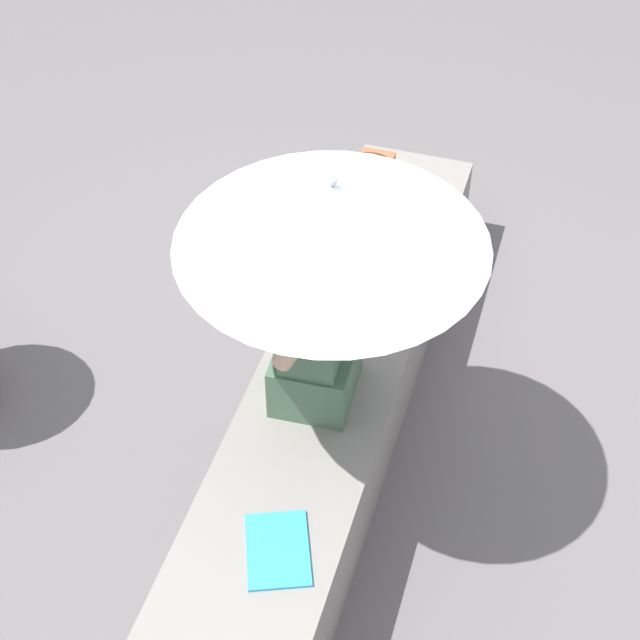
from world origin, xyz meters
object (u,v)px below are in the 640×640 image
(handbag_black, at_px, (369,197))
(magazine, at_px, (278,550))
(parasol, at_px, (332,215))
(person_seated, at_px, (316,315))

(handbag_black, relative_size, magazine, 1.13)
(parasol, height_order, magazine, parasol)
(handbag_black, height_order, magazine, handbag_black)
(handbag_black, bearing_deg, parasol, -172.18)
(person_seated, distance_m, handbag_black, 1.01)
(magazine, bearing_deg, person_seated, -15.24)
(person_seated, relative_size, parasol, 0.87)
(person_seated, height_order, handbag_black, person_seated)
(parasol, xyz_separation_m, handbag_black, (1.06, 0.15, -0.74))
(person_seated, distance_m, magazine, 0.79)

